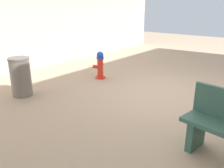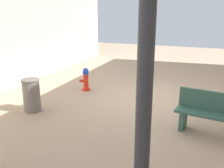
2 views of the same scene
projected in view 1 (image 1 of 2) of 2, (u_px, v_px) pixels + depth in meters
ground_plane at (170, 95)px, 5.57m from camera, size 23.40×23.40×0.00m
fire_hydrant at (100, 65)px, 6.72m from camera, size 0.36×0.39×0.78m
trash_bin at (21, 77)px, 5.41m from camera, size 0.48×0.48×0.90m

